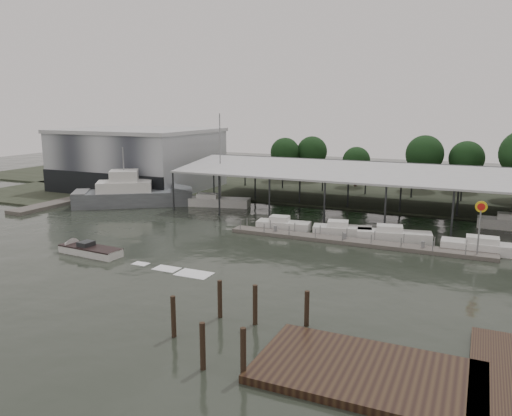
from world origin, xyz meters
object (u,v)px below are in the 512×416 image
at_px(shell_fuel_sign, 480,218).
at_px(white_sailboat, 217,202).
at_px(speedboat_underway, 86,250).
at_px(grey_trawler, 133,195).

distance_m(shell_fuel_sign, white_sailboat, 37.21).
xyz_separation_m(shell_fuel_sign, white_sailboat, (-35.12, 11.84, -3.27)).
bearing_deg(white_sailboat, speedboat_underway, -103.74).
relative_size(shell_fuel_sign, speedboat_underway, 0.30).
bearing_deg(speedboat_underway, white_sailboat, -86.52).
distance_m(white_sailboat, speedboat_underway, 26.46).
distance_m(grey_trawler, speedboat_underway, 24.82).
distance_m(shell_fuel_sign, speedboat_underway, 38.34).
relative_size(shell_fuel_sign, grey_trawler, 0.33).
relative_size(white_sailboat, speedboat_underway, 0.73).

